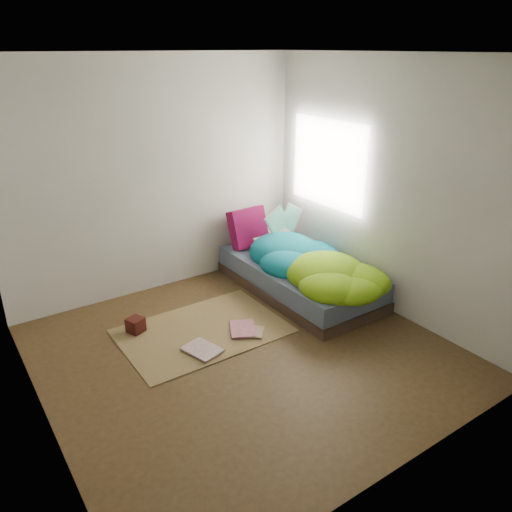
% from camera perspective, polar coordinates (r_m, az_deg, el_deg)
% --- Properties ---
extents(ground, '(3.50, 3.50, 0.00)m').
position_cam_1_polar(ground, '(4.75, -1.25, -10.94)').
color(ground, '#3E2E17').
rests_on(ground, ground).
extents(room_walls, '(3.54, 3.54, 2.62)m').
position_cam_1_polar(room_walls, '(4.09, -1.34, 8.44)').
color(room_walls, '#B4B2AB').
rests_on(room_walls, ground).
extents(bed, '(1.00, 2.00, 0.34)m').
position_cam_1_polar(bed, '(5.81, 4.93, -2.44)').
color(bed, '#33241C').
rests_on(bed, ground).
extents(duvet, '(0.96, 1.84, 0.34)m').
position_cam_1_polar(duvet, '(5.52, 6.48, -0.04)').
color(duvet, '#076574').
rests_on(duvet, bed).
extents(rug, '(1.60, 1.10, 0.01)m').
position_cam_1_polar(rug, '(5.09, -6.11, -8.51)').
color(rug, brown).
rests_on(rug, ground).
extents(pillow_floral, '(0.60, 0.42, 0.13)m').
position_cam_1_polar(pillow_floral, '(6.28, 1.78, 1.96)').
color(pillow_floral, white).
rests_on(pillow_floral, bed).
extents(pillow_magenta, '(0.48, 0.17, 0.47)m').
position_cam_1_polar(pillow_magenta, '(6.16, -0.88, 3.25)').
color(pillow_magenta, '#470420').
rests_on(pillow_magenta, bed).
extents(open_book, '(0.46, 0.13, 0.28)m').
position_cam_1_polar(open_book, '(5.99, 3.29, 5.12)').
color(open_book, '#3D8C2E').
rests_on(open_book, duvet).
extents(wooden_box, '(0.19, 0.19, 0.15)m').
position_cam_1_polar(wooden_box, '(5.15, -13.60, -7.67)').
color(wooden_box, '#3B0F0D').
rests_on(wooden_box, rug).
extents(floor_book_a, '(0.34, 0.40, 0.03)m').
position_cam_1_polar(floor_book_a, '(4.70, -7.26, -11.24)').
color(floor_book_a, beige).
rests_on(floor_book_a, rug).
extents(floor_book_b, '(0.37, 0.41, 0.03)m').
position_cam_1_polar(floor_book_b, '(5.04, -2.98, -8.46)').
color(floor_book_b, '#D97D88').
rests_on(floor_book_b, rug).
extents(floor_book_c, '(0.38, 0.37, 0.02)m').
position_cam_1_polar(floor_book_c, '(4.92, -1.12, -9.32)').
color(floor_book_c, tan).
rests_on(floor_book_c, rug).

